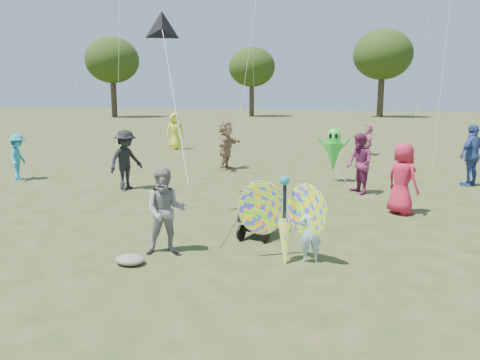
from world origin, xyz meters
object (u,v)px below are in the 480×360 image
object	(u,v)px
child_girl	(310,232)
crowd_i	(18,157)
alien_kite	(333,152)
crowd_b	(126,160)
crowd_d	(226,145)
crowd_j	(368,140)
butterfly_kite	(284,220)
crowd_e	(359,164)
jogging_stroller	(259,206)
crowd_c	(472,155)
crowd_a	(402,179)
crowd_g	(175,131)
adult_man	(166,211)

from	to	relation	value
child_girl	crowd_i	bearing A→B (deg)	-42.69
crowd_i	alien_kite	bearing A→B (deg)	-100.20
crowd_b	crowd_d	size ratio (longest dim) A/B	0.96
alien_kite	crowd_j	bearing A→B (deg)	83.64
butterfly_kite	crowd_i	bearing A→B (deg)	153.29
crowd_i	crowd_j	xyz separation A→B (m)	(10.80, 10.20, -0.05)
crowd_e	butterfly_kite	world-z (taller)	crowd_e
child_girl	crowd_d	bearing A→B (deg)	-80.64
child_girl	jogging_stroller	bearing A→B (deg)	-61.91
crowd_b	jogging_stroller	world-z (taller)	crowd_b
crowd_c	crowd_b	bearing A→B (deg)	-28.43
crowd_a	crowd_g	size ratio (longest dim) A/B	0.90
child_girl	crowd_i	distance (m)	11.49
child_girl	crowd_b	xyz separation A→B (m)	(-6.16, 4.57, 0.37)
child_girl	crowd_c	distance (m)	8.95
crowd_b	butterfly_kite	xyz separation A→B (m)	(5.72, -4.64, -0.17)
adult_man	crowd_i	size ratio (longest dim) A/B	1.01
crowd_e	crowd_j	xyz separation A→B (m)	(-0.05, 9.21, -0.15)
crowd_c	crowd_d	size ratio (longest dim) A/B	1.04
crowd_j	jogging_stroller	world-z (taller)	crowd_j
crowd_g	butterfly_kite	world-z (taller)	crowd_g
crowd_g	crowd_i	bearing A→B (deg)	-135.05
crowd_j	child_girl	bearing A→B (deg)	-17.36
crowd_i	butterfly_kite	distance (m)	11.13
crowd_b	alien_kite	xyz separation A→B (m)	(5.74, 3.00, 0.09)
adult_man	crowd_d	bearing A→B (deg)	78.70
crowd_d	crowd_g	world-z (taller)	crowd_g
adult_man	alien_kite	bearing A→B (deg)	51.62
child_girl	adult_man	xyz separation A→B (m)	(-2.49, -0.32, 0.26)
child_girl	crowd_d	world-z (taller)	crowd_d
adult_man	crowd_a	bearing A→B (deg)	22.20
crowd_e	crowd_j	distance (m)	9.21
child_girl	crowd_a	bearing A→B (deg)	-129.38
crowd_b	crowd_e	world-z (taller)	crowd_b
crowd_b	crowd_i	world-z (taller)	crowd_b
crowd_c	alien_kite	world-z (taller)	crowd_c
adult_man	crowd_d	size ratio (longest dim) A/B	0.84
butterfly_kite	crowd_a	bearing A→B (deg)	63.02
crowd_a	jogging_stroller	distance (m)	3.85
crowd_i	alien_kite	xyz separation A→B (m)	(9.96, 2.64, 0.21)
crowd_d	crowd_g	xyz separation A→B (m)	(-4.63, 5.48, 0.02)
crowd_c	adult_man	bearing A→B (deg)	5.41
crowd_e	child_girl	bearing A→B (deg)	-34.67
crowd_b	adult_man	bearing A→B (deg)	-123.43
crowd_g	crowd_j	bearing A→B (deg)	-34.30
crowd_j	crowd_i	bearing A→B (deg)	-62.38
crowd_a	crowd_g	world-z (taller)	crowd_g
crowd_i	alien_kite	size ratio (longest dim) A/B	0.87
adult_man	crowd_b	bearing A→B (deg)	103.22
crowd_a	alien_kite	distance (m)	4.21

